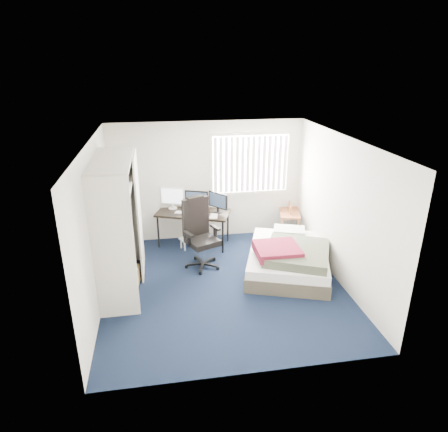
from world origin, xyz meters
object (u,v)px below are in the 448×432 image
office_chair (200,240)px  bed (289,257)px  nightstand (289,214)px  desk (194,210)px

office_chair → bed: size_ratio=0.59×
bed → nightstand: bearing=71.9°
nightstand → office_chair: bearing=-153.3°
nightstand → bed: size_ratio=0.40×
nightstand → bed: 1.64m
desk → office_chair: office_chair is taller
desk → office_chair: size_ratio=1.22×
desk → bed: desk is taller
office_chair → nightstand: (2.06, 1.04, -0.00)m
nightstand → bed: bearing=-108.1°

